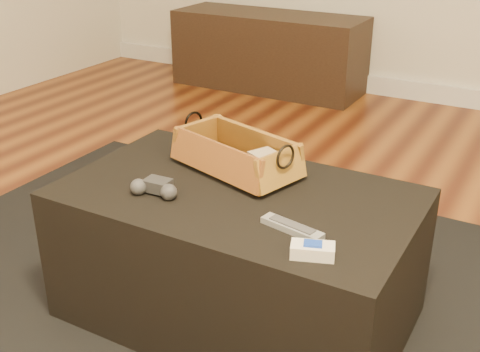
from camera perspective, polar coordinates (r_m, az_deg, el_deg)
The scene contains 10 objects.
baseboard at distance 4.07m, azimuth 17.23°, elevation 7.60°, with size 5.00×0.04×0.12m, color white.
media_cabinet at distance 4.15m, azimuth 2.72°, elevation 11.71°, with size 1.28×0.45×0.50m, color black.
area_rug at distance 1.89m, azimuth -1.00°, elevation -13.70°, with size 2.60×2.00×0.01m, color black.
ottoman at distance 1.80m, azimuth -0.24°, elevation -7.45°, with size 1.00×0.60×0.42m, color black.
tv_remote at distance 1.83m, azimuth -1.13°, elevation 1.33°, with size 0.21×0.05×0.02m, color black.
cloth_bundle at distance 1.77m, azimuth 2.69°, elevation 1.14°, with size 0.11×0.07×0.06m, color tan.
wicker_basket at distance 1.81m, azimuth -0.36°, elevation 1.92°, with size 0.44×0.31×0.14m.
game_controller at distance 1.69m, azimuth -8.04°, elevation -1.11°, with size 0.15×0.09×0.05m.
silver_remote at distance 1.50m, azimuth 4.96°, elevation -4.90°, with size 0.18×0.07×0.02m.
cream_gadget at distance 1.40m, azimuth 6.90°, elevation -7.00°, with size 0.11×0.08×0.04m.
Camera 1 is at (0.79, -1.10, 1.18)m, focal length 45.00 mm.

